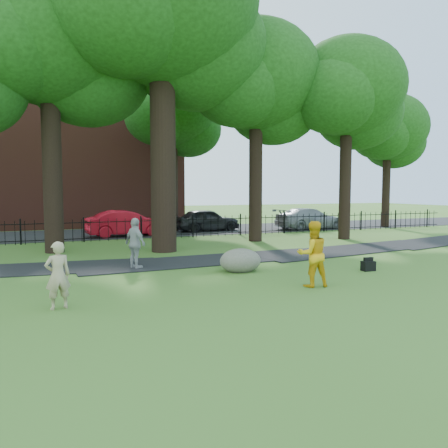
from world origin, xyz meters
name	(u,v)px	position (x,y,z in m)	size (l,w,h in m)	color
ground	(224,282)	(0.00, 0.00, 0.00)	(120.00, 120.00, 0.00)	#436824
footpath	(210,260)	(1.00, 3.90, 0.00)	(36.00, 2.60, 0.03)	black
street	(128,233)	(0.00, 16.00, 0.00)	(80.00, 7.00, 0.02)	black
iron_fence	(141,229)	(0.00, 12.00, 0.60)	(44.00, 0.04, 1.20)	black
brick_building	(55,146)	(-4.00, 24.00, 6.00)	(18.00, 8.00, 12.00)	brown
big_tree	(164,16)	(0.13, 7.09, 10.14)	(10.08, 8.61, 14.37)	black
tree_row	(166,72)	(0.52, 8.40, 8.15)	(26.82, 7.96, 12.42)	black
woman	(58,275)	(-4.62, -1.22, 0.78)	(0.57, 0.37, 1.56)	tan
man	(313,254)	(2.10, -1.46, 0.93)	(0.90, 0.70, 1.86)	gold
pedestrian	(135,244)	(-2.00, 3.20, 0.88)	(1.03, 0.43, 1.77)	#9A9B9F
boulder	(240,259)	(1.16, 1.39, 0.42)	(1.43, 1.07, 0.83)	#5B564C
backpack	(368,266)	(5.20, -0.15, 0.16)	(0.44, 0.27, 0.33)	black
red_bag	(241,265)	(1.38, 1.85, 0.12)	(0.34, 0.21, 0.23)	maroon
red_sedan	(126,223)	(-0.46, 13.91, 0.77)	(1.63, 4.67, 1.54)	#B60E1E
grey_car	(207,220)	(5.01, 15.21, 0.74)	(1.75, 4.36, 1.48)	black
silver_car	(309,219)	(12.06, 13.81, 0.73)	(2.04, 5.02, 1.46)	#93949B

